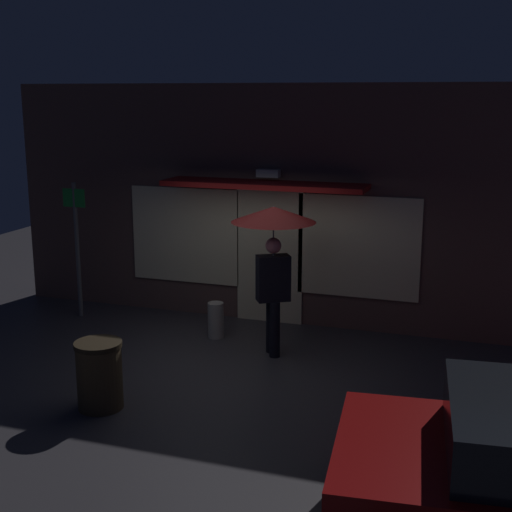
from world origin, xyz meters
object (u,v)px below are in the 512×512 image
at_px(person_with_umbrella, 273,236).
at_px(street_sign_post, 77,241).
at_px(trash_bin, 100,375).
at_px(sidewalk_bollard, 216,320).

relative_size(person_with_umbrella, street_sign_post, 0.95).
height_order(street_sign_post, trash_bin, street_sign_post).
xyz_separation_m(street_sign_post, trash_bin, (2.20, -3.04, -0.87)).
height_order(person_with_umbrella, street_sign_post, street_sign_post).
bearing_deg(person_with_umbrella, trash_bin, 26.88).
xyz_separation_m(person_with_umbrella, street_sign_post, (-3.61, 0.68, -0.45)).
distance_m(street_sign_post, trash_bin, 3.85).
height_order(street_sign_post, sidewalk_bollard, street_sign_post).
bearing_deg(trash_bin, person_with_umbrella, 58.96).
bearing_deg(trash_bin, street_sign_post, 125.85).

